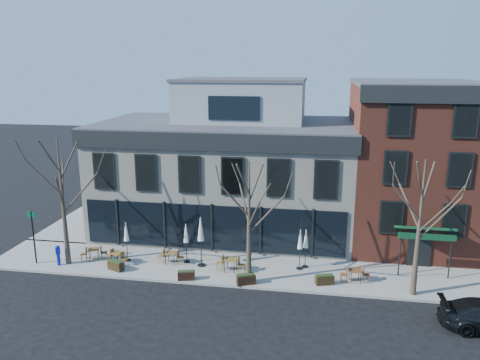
# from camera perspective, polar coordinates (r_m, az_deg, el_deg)

# --- Properties ---
(ground) EXTENTS (120.00, 120.00, 0.00)m
(ground) POSITION_cam_1_polar(r_m,az_deg,el_deg) (31.46, -3.38, -9.02)
(ground) COLOR black
(ground) RESTS_ON ground
(sidewalk_front) EXTENTS (33.50, 4.70, 0.15)m
(sidewalk_front) POSITION_cam_1_polar(r_m,az_deg,el_deg) (28.97, 2.07, -10.94)
(sidewalk_front) COLOR gray
(sidewalk_front) RESTS_ON ground
(sidewalk_side) EXTENTS (4.50, 12.00, 0.15)m
(sidewalk_side) POSITION_cam_1_polar(r_m,az_deg,el_deg) (40.43, -17.25, -4.22)
(sidewalk_side) COLOR gray
(sidewalk_side) RESTS_ON ground
(corner_building) EXTENTS (18.39, 10.39, 11.10)m
(corner_building) POSITION_cam_1_polar(r_m,az_deg,el_deg) (34.73, -1.55, 1.43)
(corner_building) COLOR beige
(corner_building) RESTS_ON ground
(red_brick_building) EXTENTS (8.20, 11.78, 11.18)m
(red_brick_building) POSITION_cam_1_polar(r_m,az_deg,el_deg) (34.48, 20.03, 2.03)
(red_brick_building) COLOR brown
(red_brick_building) RESTS_ON ground
(tree_corner) EXTENTS (3.93, 3.98, 7.92)m
(tree_corner) POSITION_cam_1_polar(r_m,az_deg,el_deg) (30.24, -20.79, -2.36)
(tree_corner) COLOR #382B21
(tree_corner) RESTS_ON sidewalk_front
(tree_mid) EXTENTS (3.50, 3.55, 7.04)m
(tree_mid) POSITION_cam_1_polar(r_m,az_deg,el_deg) (25.99, 1.12, -5.09)
(tree_mid) COLOR #382B21
(tree_mid) RESTS_ON sidewalk_front
(tree_right) EXTENTS (3.72, 3.77, 7.48)m
(tree_right) POSITION_cam_1_polar(r_m,az_deg,el_deg) (26.27, 21.04, -5.33)
(tree_right) COLOR #382B21
(tree_right) RESTS_ON sidewalk_front
(sign_pole) EXTENTS (0.50, 0.10, 3.40)m
(sign_pole) POSITION_cam_1_polar(r_m,az_deg,el_deg) (31.69, -23.89, -6.06)
(sign_pole) COLOR black
(sign_pole) RESTS_ON sidewalk_front
(call_box) EXTENTS (0.26, 0.26, 1.33)m
(call_box) POSITION_cam_1_polar(r_m,az_deg,el_deg) (31.28, -21.29, -8.45)
(call_box) COLOR #0C15A6
(call_box) RESTS_ON sidewalk_front
(cafe_set_0) EXTENTS (1.71, 0.94, 0.88)m
(cafe_set_0) POSITION_cam_1_polar(r_m,az_deg,el_deg) (31.46, -17.38, -8.48)
(cafe_set_0) COLOR brown
(cafe_set_0) RESTS_ON sidewalk_front
(cafe_set_1) EXTENTS (1.65, 0.99, 0.86)m
(cafe_set_1) POSITION_cam_1_polar(r_m,az_deg,el_deg) (30.52, -14.73, -9.03)
(cafe_set_1) COLOR brown
(cafe_set_1) RESTS_ON sidewalk_front
(cafe_set_2) EXTENTS (1.69, 0.70, 0.89)m
(cafe_set_2) POSITION_cam_1_polar(r_m,az_deg,el_deg) (29.84, -8.40, -9.21)
(cafe_set_2) COLOR brown
(cafe_set_2) RESTS_ON sidewalk_front
(cafe_set_3) EXTENTS (1.86, 0.80, 0.97)m
(cafe_set_3) POSITION_cam_1_polar(r_m,az_deg,el_deg) (28.46, -1.14, -10.15)
(cafe_set_3) COLOR brown
(cafe_set_3) RESTS_ON sidewalk_front
(cafe_set_5) EXTENTS (1.72, 0.75, 0.89)m
(cafe_set_5) POSITION_cam_1_polar(r_m,az_deg,el_deg) (28.01, 13.85, -11.09)
(cafe_set_5) COLOR brown
(cafe_set_5) RESTS_ON sidewalk_front
(umbrella_0) EXTENTS (0.41, 0.41, 2.55)m
(umbrella_0) POSITION_cam_1_polar(r_m,az_deg,el_deg) (30.28, -13.71, -6.38)
(umbrella_0) COLOR black
(umbrella_0) RESTS_ON sidewalk_front
(umbrella_1) EXTENTS (0.41, 0.41, 2.56)m
(umbrella_1) POSITION_cam_1_polar(r_m,az_deg,el_deg) (29.38, -6.60, -6.69)
(umbrella_1) COLOR black
(umbrella_1) RESTS_ON sidewalk_front
(umbrella_2) EXTENTS (0.50, 0.50, 3.15)m
(umbrella_2) POSITION_cam_1_polar(r_m,az_deg,el_deg) (28.65, -4.81, -6.29)
(umbrella_2) COLOR black
(umbrella_2) RESTS_ON sidewalk_front
(umbrella_3) EXTENTS (0.40, 0.40, 2.52)m
(umbrella_3) POSITION_cam_1_polar(r_m,az_deg,el_deg) (28.51, 7.36, -7.43)
(umbrella_3) COLOR black
(umbrella_3) RESTS_ON sidewalk_front
(umbrella_4) EXTENTS (0.39, 0.39, 2.43)m
(umbrella_4) POSITION_cam_1_polar(r_m,az_deg,el_deg) (28.82, 8.04, -7.34)
(umbrella_4) COLOR black
(umbrella_4) RESTS_ON sidewalk_front
(planter_0) EXTENTS (1.10, 0.77, 0.57)m
(planter_0) POSITION_cam_1_polar(r_m,az_deg,el_deg) (29.69, -14.92, -10.04)
(planter_0) COLOR black
(planter_0) RESTS_ON sidewalk_front
(planter_1) EXTENTS (1.04, 0.61, 0.55)m
(planter_1) POSITION_cam_1_polar(r_m,az_deg,el_deg) (27.72, -6.56, -11.45)
(planter_1) COLOR black
(planter_1) RESTS_ON sidewalk_front
(planter_2) EXTENTS (1.16, 0.80, 0.60)m
(planter_2) POSITION_cam_1_polar(r_m,az_deg,el_deg) (27.02, 0.73, -11.99)
(planter_2) COLOR #321D10
(planter_2) RESTS_ON sidewalk_front
(planter_3) EXTENTS (1.11, 0.68, 0.58)m
(planter_3) POSITION_cam_1_polar(r_m,az_deg,el_deg) (27.43, 10.28, -11.85)
(planter_3) COLOR black
(planter_3) RESTS_ON sidewalk_front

